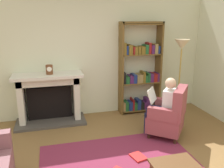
{
  "coord_description": "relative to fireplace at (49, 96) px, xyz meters",
  "views": [
    {
      "loc": [
        -0.95,
        -2.75,
        2.19
      ],
      "look_at": [
        0.1,
        1.2,
        1.05
      ],
      "focal_mm": 38.71,
      "sensor_mm": 36.0,
      "label": 1
    }
  ],
  "objects": [
    {
      "name": "area_rug",
      "position": [
        0.99,
        -2.0,
        -0.56
      ],
      "size": [
        2.4,
        1.8,
        0.01
      ],
      "primitive_type": "cube",
      "color": "maroon",
      "rests_on": "ground"
    },
    {
      "name": "fireplace",
      "position": [
        0.0,
        0.0,
        0.0
      ],
      "size": [
        1.45,
        0.64,
        1.06
      ],
      "color": "#4C4742",
      "rests_on": "ground"
    },
    {
      "name": "back_wall",
      "position": [
        0.99,
        0.25,
        0.78
      ],
      "size": [
        5.6,
        0.1,
        2.7
      ],
      "primitive_type": "cube",
      "color": "beige",
      "rests_on": "ground"
    },
    {
      "name": "armchair_reading",
      "position": [
        2.14,
        -1.3,
        -0.14
      ],
      "size": [
        0.89,
        0.89,
        0.97
      ],
      "rotation": [
        0.0,
        0.0,
        4.03
      ],
      "color": "#331E14",
      "rests_on": "ground"
    },
    {
      "name": "seated_reader",
      "position": [
        2.05,
        -1.22,
        0.05
      ],
      "size": [
        0.59,
        0.57,
        1.14
      ],
      "rotation": [
        0.0,
        0.0,
        4.03
      ],
      "color": "white",
      "rests_on": "ground"
    },
    {
      "name": "bookshelf",
      "position": [
        2.06,
        0.03,
        0.41
      ],
      "size": [
        0.96,
        0.32,
        2.1
      ],
      "color": "brown",
      "rests_on": "ground"
    },
    {
      "name": "mantel_clock",
      "position": [
        0.04,
        -0.1,
        0.59
      ],
      "size": [
        0.14,
        0.14,
        0.19
      ],
      "color": "brown",
      "rests_on": "fireplace"
    },
    {
      "name": "floor_lamp",
      "position": [
        2.79,
        -0.46,
        0.91
      ],
      "size": [
        0.32,
        0.32,
        1.74
      ],
      "color": "#B7933F",
      "rests_on": "ground"
    }
  ]
}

